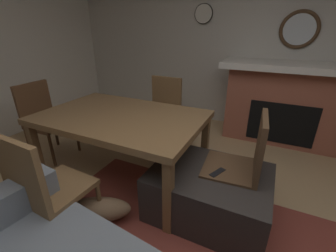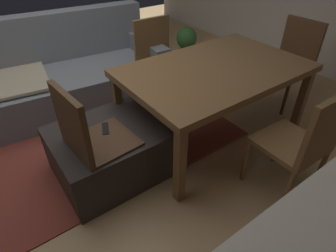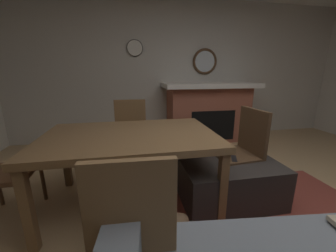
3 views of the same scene
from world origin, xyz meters
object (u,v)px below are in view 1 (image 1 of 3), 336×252
Objects in this scene: fireplace at (284,103)px; dining_chair_east at (43,116)px; ottoman_coffee_table at (209,193)px; dining_chair_west at (243,162)px; dining_chair_south at (163,108)px; round_wall_mirror at (299,30)px; dining_chair_north at (43,186)px; dining_table at (121,121)px; small_dog at (93,208)px; wall_clock at (204,14)px; tv_remote at (217,173)px.

fireplace is 1.89× the size of dining_chair_east.
dining_chair_west is (-0.23, -0.12, 0.31)m from ottoman_coffee_table.
fireplace is 1.71m from dining_chair_south.
fireplace is at bearing -99.39° from dining_chair_west.
round_wall_mirror is 0.53× the size of dining_chair_north.
dining_chair_south is at bearing -46.77° from ottoman_coffee_table.
dining_chair_north is (1.49, 2.97, -0.98)m from round_wall_mirror.
fireplace is at bearing -150.27° from dining_chair_south.
dining_chair_north reaches higher than dining_table.
wall_clock reaches higher than small_dog.
small_dog is at bearing -122.03° from dining_chair_north.
small_dog is (0.82, 0.55, -0.05)m from ottoman_coffee_table.
tv_remote is 1.06m from small_dog.
small_dog is at bearing 63.77° from round_wall_mirror.
fireplace is 5.95× the size of wall_clock.
dining_table is 1.74× the size of dining_chair_south.
dining_chair_north is 0.46m from small_dog.
tv_remote is (0.46, 2.18, -1.07)m from round_wall_mirror.
fireplace is 1.89× the size of dining_chair_west.
wall_clock is at bearing -62.63° from dining_chair_west.
small_dog is (-1.35, 0.66, -0.36)m from dining_chair_east.
ottoman_coffee_table is 2.77m from wall_clock.
dining_chair_north and dining_chair_west have the same top height.
ottoman_coffee_table is at bearing -146.27° from small_dog.
dining_chair_east is at bearing 0.24° from dining_chair_west.
dining_chair_east reaches higher than dining_table.
dining_chair_west is at bearing -151.55° from ottoman_coffee_table.
ottoman_coffee_table is at bearing -140.70° from dining_chair_north.
wall_clock is (1.35, 0.00, 0.22)m from round_wall_mirror.
dining_chair_west is 1.00× the size of dining_chair_east.
dining_chair_west reaches higher than dining_table.
dining_chair_north is at bearing 37.45° from dining_chair_west.
round_wall_mirror is 1.67× the size of wall_clock.
dining_chair_south reaches higher than tv_remote.
dining_table is at bearing -90.24° from dining_chair_north.
dining_chair_south is 1.00× the size of dining_chair_east.
round_wall_mirror is 0.84× the size of small_dog.
wall_clock is at bearing -123.17° from dining_chair_east.
dining_table is 1.21m from dining_chair_west.
dining_chair_north is at bearing 89.80° from dining_chair_south.
dining_chair_south is 1.58× the size of small_dog.
round_wall_mirror is 3.09× the size of tv_remote.
round_wall_mirror reaches higher than fireplace.
dining_chair_south is at bearing -22.59° from tv_remote.
dining_table is at bearing 49.81° from fireplace.
dining_chair_west and dining_chair_east have the same top height.
ottoman_coffee_table is at bearing 12.54° from tv_remote.
round_wall_mirror reaches higher than ottoman_coffee_table.
tv_remote is 0.17× the size of dining_chair_north.
dining_chair_east is (2.23, -0.12, 0.08)m from tv_remote.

